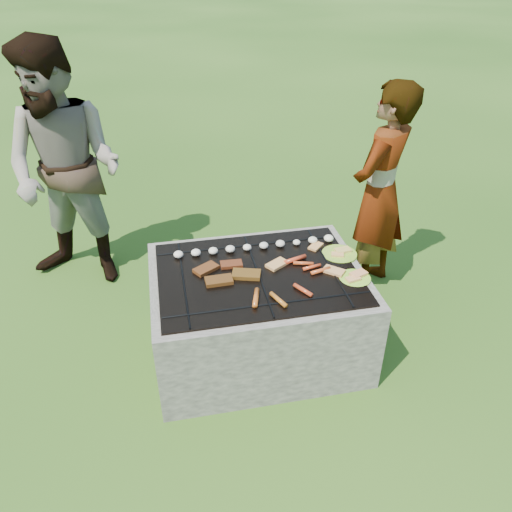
% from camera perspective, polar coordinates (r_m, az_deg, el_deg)
% --- Properties ---
extents(lawn, '(60.00, 60.00, 0.00)m').
position_cam_1_polar(lawn, '(3.42, 0.17, -10.40)').
color(lawn, '#204511').
rests_on(lawn, ground).
extents(fire_pit, '(1.30, 1.00, 0.62)m').
position_cam_1_polar(fire_pit, '(3.23, 0.18, -6.73)').
color(fire_pit, '#A9A296').
rests_on(fire_pit, ground).
extents(mushrooms, '(1.06, 0.06, 0.05)m').
position_cam_1_polar(mushrooms, '(3.25, -0.15, 1.12)').
color(mushrooms, white).
rests_on(mushrooms, fire_pit).
extents(pork_slabs, '(0.41, 0.26, 0.02)m').
position_cam_1_polar(pork_slabs, '(3.01, -3.32, -1.96)').
color(pork_slabs, brown).
rests_on(pork_slabs, fire_pit).
extents(sausages, '(0.54, 0.49, 0.03)m').
position_cam_1_polar(sausages, '(2.96, 4.12, -2.65)').
color(sausages, red).
rests_on(sausages, fire_pit).
extents(bread_on_grate, '(0.47, 0.43, 0.02)m').
position_cam_1_polar(bread_on_grate, '(3.12, 5.62, -0.75)').
color(bread_on_grate, tan).
rests_on(bread_on_grate, fire_pit).
extents(plate_far, '(0.26, 0.26, 0.03)m').
position_cam_1_polar(plate_far, '(3.26, 9.53, 0.25)').
color(plate_far, '#BFD833').
rests_on(plate_far, fire_pit).
extents(plate_near, '(0.25, 0.25, 0.03)m').
position_cam_1_polar(plate_near, '(3.05, 11.27, -2.44)').
color(plate_near, '#C3ED38').
rests_on(plate_near, fire_pit).
extents(cook, '(0.68, 0.66, 1.58)m').
position_cam_1_polar(cook, '(3.71, 13.93, 7.06)').
color(cook, gray).
rests_on(cook, ground).
extents(bystander, '(1.10, 1.00, 1.83)m').
position_cam_1_polar(bystander, '(3.89, -20.86, 9.09)').
color(bystander, gray).
rests_on(bystander, ground).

